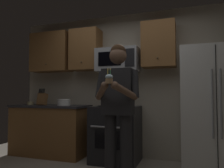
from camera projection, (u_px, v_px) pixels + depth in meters
The scene contains 11 objects.
wall_back at pixel (130, 85), 4.05m from camera, with size 4.40×0.10×2.60m, color #B7AD99.
oven_range at pixel (116, 134), 3.69m from camera, with size 0.76×0.70×0.93m.
microwave at pixel (118, 60), 3.87m from camera, with size 0.74×0.41×0.40m.
refrigerator at pixel (214, 109), 3.19m from camera, with size 0.90×0.75×1.80m.
cabinet_row_upper at pixel (89, 50), 4.11m from camera, with size 2.78×0.36×0.76m.
counter_left at pixel (50, 130), 4.13m from camera, with size 1.44×0.66×0.92m.
knife_block at pixel (42, 99), 4.16m from camera, with size 0.16×0.15×0.32m.
bowl_large_white at pixel (64, 102), 4.01m from camera, with size 0.24×0.24×0.11m.
bowl_small_colored at pixel (30, 103), 4.34m from camera, with size 0.13×0.13×0.06m.
person at pixel (118, 104), 2.77m from camera, with size 0.60×0.48×1.76m.
cupcake at pixel (109, 79), 2.48m from camera, with size 0.09×0.09×0.17m.
Camera 1 is at (0.99, -2.19, 1.11)m, focal length 35.40 mm.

